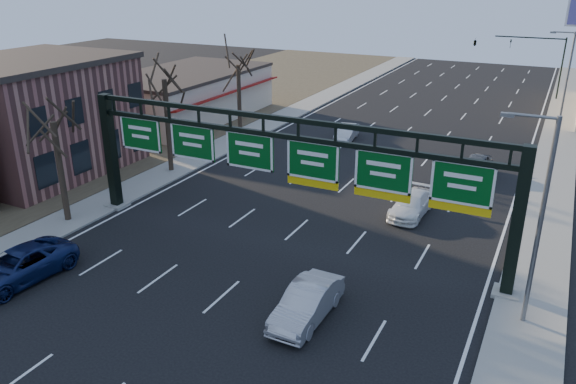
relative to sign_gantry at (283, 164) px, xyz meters
The scene contains 19 objects.
ground 9.24m from the sign_gantry, 91.15° to the right, with size 160.00×160.00×0.00m, color black.
sidewalk_left 18.24m from the sign_gantry, 137.20° to the left, with size 3.00×120.00×0.12m, color gray.
sidewalk_right 18.02m from the sign_gantry, 43.51° to the left, with size 3.00×120.00×0.12m, color gray.
dirt_strip_left 28.25m from the sign_gantry, 154.50° to the left, with size 21.00×120.00×0.06m, color #473D2B.
lane_markings 12.86m from the sign_gantry, 90.76° to the left, with size 21.60×120.00×0.01m, color white.
sign_gantry is the anchor object (origin of this frame).
brick_block 21.87m from the sign_gantry, behind, with size 10.40×12.40×8.30m.
cream_strip 30.24m from the sign_gantry, 135.86° to the left, with size 10.90×18.40×4.70m.
tree_gantry 13.53m from the sign_gantry, 166.97° to the right, with size 3.60×3.60×8.48m.
tree_mid 15.08m from the sign_gantry, 151.63° to the left, with size 3.60×3.60×9.24m.
tree_far 21.57m from the sign_gantry, 127.32° to the left, with size 3.60×3.60×8.86m.
streetlight_near 12.48m from the sign_gantry, ahead, with size 2.15×0.22×9.00m.
streetlight_far 34.29m from the sign_gantry, 68.96° to the left, with size 2.15×0.22×9.00m.
traffic_signal_mast 47.33m from the sign_gantry, 83.29° to the left, with size 10.16×0.54×7.00m.
car_blue_suv 13.84m from the sign_gantry, 136.82° to the right, with size 2.58×5.60×1.56m, color #121E4F.
car_silver_sedan 8.08m from the sign_gantry, 55.07° to the right, with size 1.63×4.68×1.54m, color #A8A8AD.
car_white_wagon 9.63m from the sign_gantry, 53.87° to the left, with size 1.87×4.61×1.34m, color white.
car_grey_far 17.97m from the sign_gantry, 64.63° to the left, with size 1.82×4.52×1.54m, color #46484B.
car_silver_distant 21.36m from the sign_gantry, 101.57° to the left, with size 1.44×4.13×1.36m, color silver.
Camera 1 is at (12.63, -16.55, 14.00)m, focal length 35.00 mm.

